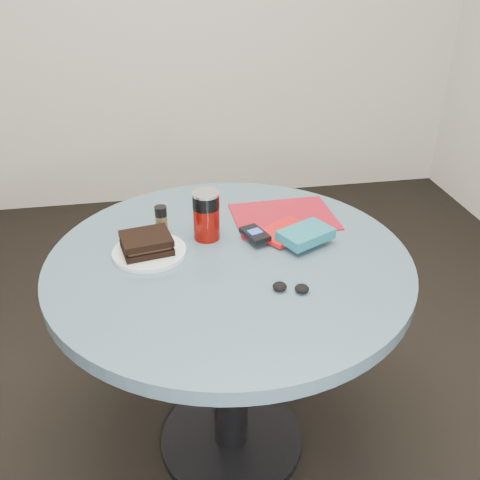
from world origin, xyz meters
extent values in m
plane|color=black|center=(0.00, 0.00, 0.00)|extent=(4.00, 4.00, 0.00)
cylinder|color=black|center=(0.00, 0.00, 0.01)|extent=(0.48, 0.48, 0.03)
cylinder|color=black|center=(0.00, 0.00, 0.37)|extent=(0.11, 0.11, 0.68)
cylinder|color=#3D5564|center=(0.00, 0.00, 0.73)|extent=(1.00, 1.00, 0.04)
cylinder|color=silver|center=(-0.22, 0.05, 0.76)|extent=(0.26, 0.26, 0.01)
cube|color=black|center=(-0.22, 0.05, 0.77)|extent=(0.15, 0.13, 0.02)
cube|color=black|center=(-0.22, 0.05, 0.79)|extent=(0.13, 0.12, 0.01)
cube|color=black|center=(-0.22, 0.05, 0.80)|extent=(0.15, 0.13, 0.02)
cylinder|color=#6B0A05|center=(-0.05, 0.12, 0.80)|extent=(0.08, 0.08, 0.10)
cylinder|color=black|center=(-0.05, 0.12, 0.87)|extent=(0.08, 0.08, 0.04)
cylinder|color=silver|center=(-0.05, 0.12, 0.89)|extent=(0.08, 0.08, 0.01)
cylinder|color=#44391D|center=(-0.17, 0.17, 0.78)|extent=(0.04, 0.04, 0.05)
cylinder|color=black|center=(-0.17, 0.17, 0.82)|extent=(0.05, 0.05, 0.03)
cube|color=maroon|center=(0.20, 0.20, 0.75)|extent=(0.32, 0.24, 0.01)
cube|color=#B40E0E|center=(0.18, 0.09, 0.76)|extent=(0.19, 0.17, 0.01)
cube|color=#175F6E|center=(0.22, 0.03, 0.78)|extent=(0.17, 0.15, 0.03)
cube|color=black|center=(0.09, 0.07, 0.78)|extent=(0.08, 0.11, 0.01)
cube|color=#213BA6|center=(0.09, 0.07, 0.78)|extent=(0.04, 0.04, 0.00)
ellipsoid|color=black|center=(0.10, -0.18, 0.76)|extent=(0.05, 0.05, 0.02)
ellipsoid|color=black|center=(0.15, -0.19, 0.76)|extent=(0.05, 0.05, 0.02)
camera|label=1|loc=(-0.19, -1.23, 1.52)|focal=40.00mm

